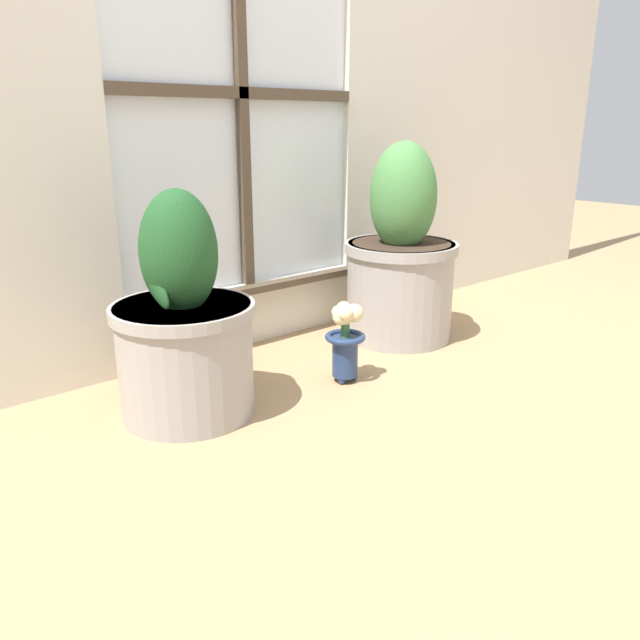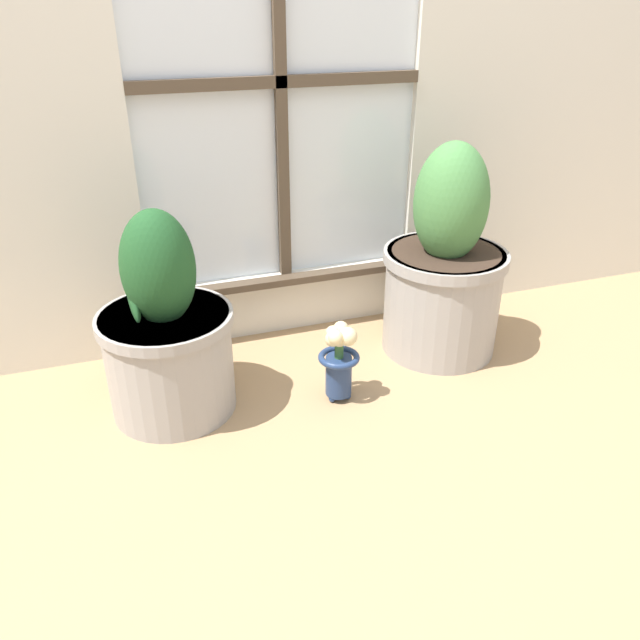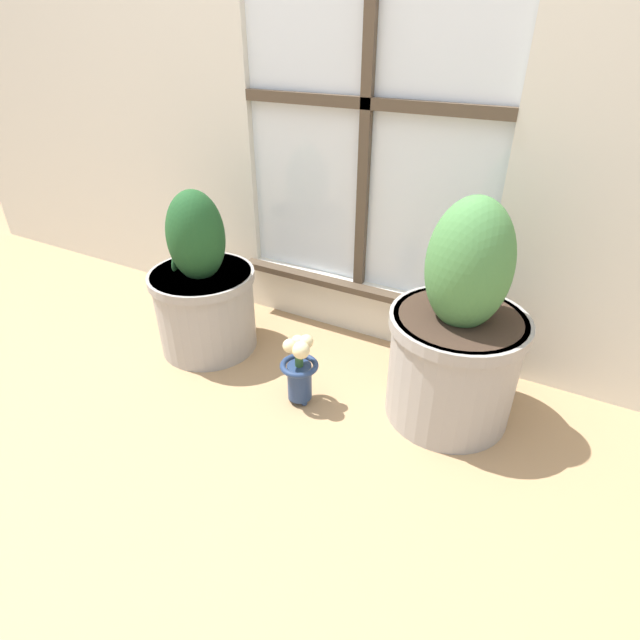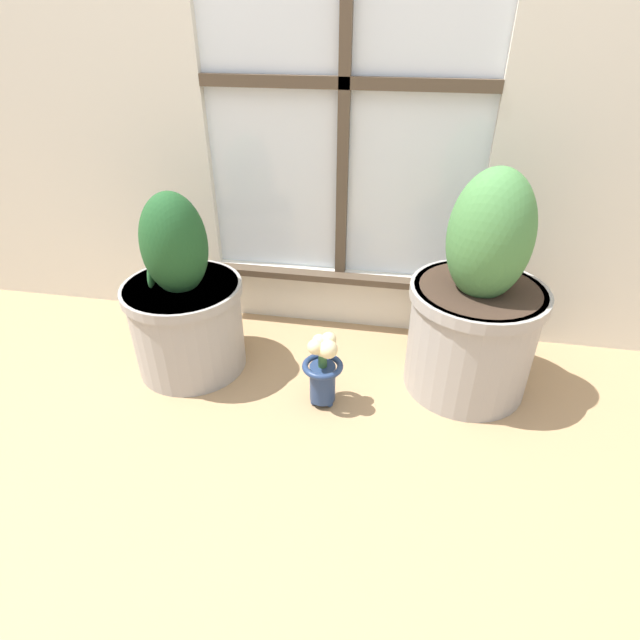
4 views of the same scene
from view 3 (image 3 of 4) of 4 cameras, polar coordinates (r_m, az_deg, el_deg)
ground_plane at (r=1.60m, az=-4.40°, el=-10.61°), size 10.00×10.00×0.00m
potted_plant_left at (r=1.84m, az=-13.19°, el=3.20°), size 0.37×0.37×0.60m
potted_plant_right at (r=1.49m, az=15.38°, el=-1.99°), size 0.40×0.40×0.69m
flower_vase at (r=1.56m, az=-2.41°, el=-5.31°), size 0.12×0.12×0.24m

